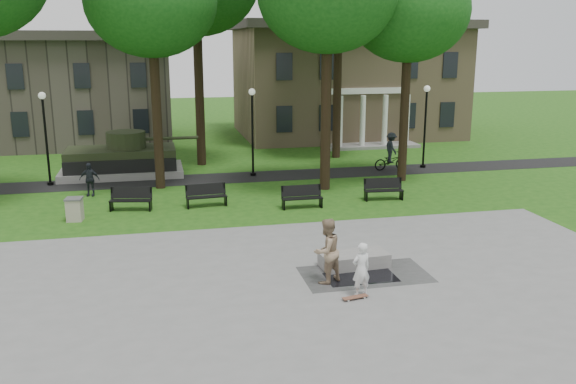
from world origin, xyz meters
name	(u,v)px	position (x,y,z in m)	size (l,w,h in m)	color
ground	(295,249)	(0.00, 0.00, 0.00)	(120.00, 120.00, 0.00)	#1C4A11
plaza	(336,308)	(0.00, -5.00, 0.01)	(22.00, 16.00, 0.02)	gray
footpath	(245,177)	(0.00, 12.00, 0.01)	(44.00, 2.60, 0.01)	black
building_right	(345,78)	(10.00, 26.00, 4.34)	(17.00, 12.00, 8.60)	#9E8460
building_left	(62,92)	(-11.00, 26.50, 3.60)	(15.00, 10.00, 7.20)	#4C443D
tree_1	(151,2)	(-4.50, 10.50, 8.95)	(6.20, 6.20, 11.63)	black
tree_3	(409,11)	(8.00, 9.50, 8.60)	(6.00, 6.00, 11.19)	black
lamp_left	(45,131)	(-10.00, 12.30, 2.79)	(0.36, 0.36, 4.73)	black
lamp_mid	(252,125)	(0.50, 12.30, 2.79)	(0.36, 0.36, 4.73)	black
lamp_right	(425,120)	(10.50, 12.30, 2.79)	(0.36, 0.36, 4.73)	black
tank_monument	(122,160)	(-6.46, 14.00, 0.86)	(7.45, 3.40, 2.40)	gray
puddle	(361,277)	(1.42, -3.05, 0.02)	(2.20, 1.20, 0.00)	black
concrete_block	(354,260)	(1.51, -2.08, 0.24)	(2.20, 1.00, 0.45)	gray
skateboard	(355,298)	(0.71, -4.57, 0.06)	(0.78, 0.20, 0.07)	brown
skateboarder	(361,269)	(0.94, -4.35, 0.82)	(0.59, 0.38, 1.61)	silver
friend_watching	(327,251)	(0.25, -3.18, 1.03)	(0.98, 0.76, 2.02)	#967D61
pedestrian_walker	(89,179)	(-7.79, 9.57, 0.80)	(0.94, 0.39, 1.60)	black
cyclist	(391,155)	(8.41, 12.10, 0.88)	(1.97, 1.13, 2.15)	black
park_bench_0	(131,198)	(-5.82, 6.56, 0.52)	(1.85, 0.88, 1.00)	black
park_bench_1	(206,195)	(-2.55, 6.50, 0.52)	(1.83, 0.68, 1.00)	black
park_bench_2	(302,196)	(1.55, 5.34, 0.52)	(1.80, 0.52, 1.00)	black
park_bench_3	(383,189)	(5.57, 5.90, 0.52)	(1.83, 0.67, 1.00)	black
trash_bin	(75,209)	(-8.02, 5.41, 0.49)	(0.73, 0.73, 0.96)	#B3A793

